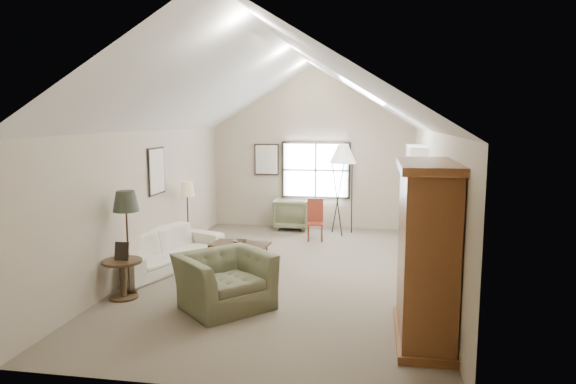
% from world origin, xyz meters
% --- Properties ---
extents(room_shell, '(5.01, 8.01, 4.00)m').
position_xyz_m(room_shell, '(0.00, 0.00, 3.21)').
color(room_shell, '#746853').
rests_on(room_shell, ground).
extents(window, '(1.72, 0.08, 1.42)m').
position_xyz_m(window, '(0.10, 3.96, 1.45)').
color(window, black).
rests_on(window, room_shell).
extents(skylight, '(0.80, 1.20, 0.52)m').
position_xyz_m(skylight, '(1.30, 0.90, 3.22)').
color(skylight, white).
rests_on(skylight, room_shell).
extents(wall_art, '(1.97, 3.71, 0.88)m').
position_xyz_m(wall_art, '(-1.88, 1.94, 1.73)').
color(wall_art, black).
rests_on(wall_art, room_shell).
extents(armoire, '(0.60, 1.50, 2.20)m').
position_xyz_m(armoire, '(2.18, -2.40, 1.10)').
color(armoire, brown).
rests_on(armoire, ground).
extents(tv_alcove, '(0.32, 1.30, 2.10)m').
position_xyz_m(tv_alcove, '(2.34, 1.60, 1.15)').
color(tv_alcove, white).
rests_on(tv_alcove, ground).
extents(media_console, '(0.34, 1.18, 0.60)m').
position_xyz_m(media_console, '(2.32, 1.60, 0.30)').
color(media_console, '#382316').
rests_on(media_console, ground).
extents(tv_panel, '(0.05, 0.90, 0.55)m').
position_xyz_m(tv_panel, '(2.32, 1.60, 0.92)').
color(tv_panel, black).
rests_on(tv_panel, media_console).
extents(sofa, '(1.69, 2.55, 0.69)m').
position_xyz_m(sofa, '(-2.20, -0.06, 0.35)').
color(sofa, beige).
rests_on(sofa, ground).
extents(armchair_near, '(1.62, 1.62, 0.80)m').
position_xyz_m(armchair_near, '(-0.56, -1.78, 0.40)').
color(armchair_near, '#585A3F').
rests_on(armchair_near, ground).
extents(armchair_far, '(0.86, 0.89, 0.77)m').
position_xyz_m(armchair_far, '(-0.46, 3.70, 0.39)').
color(armchair_far, '#6B714F').
rests_on(armchair_far, ground).
extents(coffee_table, '(1.05, 0.65, 0.52)m').
position_xyz_m(coffee_table, '(-0.79, -0.03, 0.26)').
color(coffee_table, '#352115').
rests_on(coffee_table, ground).
extents(bowl, '(0.26, 0.26, 0.06)m').
position_xyz_m(bowl, '(-0.79, -0.03, 0.55)').
color(bowl, '#382917').
rests_on(bowl, coffee_table).
extents(side_table, '(0.77, 0.77, 0.60)m').
position_xyz_m(side_table, '(-2.20, -1.66, 0.30)').
color(side_table, '#3B2818').
rests_on(side_table, ground).
extents(side_chair, '(0.41, 0.41, 0.93)m').
position_xyz_m(side_chair, '(0.25, 2.56, 0.47)').
color(side_chair, maroon).
rests_on(side_chair, ground).
extents(tripod_lamp, '(0.75, 0.75, 2.17)m').
position_xyz_m(tripod_lamp, '(0.81, 3.29, 1.08)').
color(tripod_lamp, silver).
rests_on(tripod_lamp, ground).
extents(dark_lamp, '(0.51, 0.51, 1.66)m').
position_xyz_m(dark_lamp, '(-2.20, -1.46, 0.83)').
color(dark_lamp, black).
rests_on(dark_lamp, ground).
extents(tan_lamp, '(0.38, 0.38, 1.49)m').
position_xyz_m(tan_lamp, '(-2.20, 1.14, 0.74)').
color(tan_lamp, tan).
rests_on(tan_lamp, ground).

